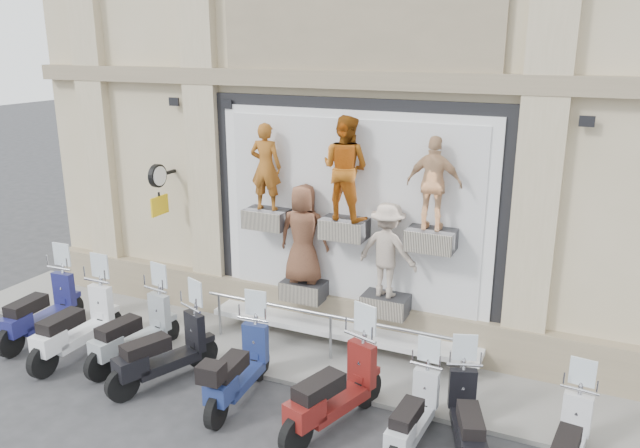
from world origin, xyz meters
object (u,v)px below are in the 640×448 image
at_px(scooter_a, 39,297).
at_px(scooter_g, 414,402).
at_px(clock_sign_bracket, 159,183).
at_px(scooter_d, 162,338).
at_px(scooter_c, 132,319).
at_px(scooter_i, 570,430).
at_px(scooter_f, 334,375).
at_px(guard_rail, 331,339).
at_px(scooter_e, 238,355).
at_px(scooter_h, 468,406).
at_px(scooter_b, 74,312).

xyz_separation_m(scooter_a, scooter_g, (7.38, -0.31, -0.14)).
relative_size(clock_sign_bracket, scooter_g, 0.58).
bearing_deg(scooter_a, scooter_g, -5.74).
bearing_deg(scooter_d, scooter_c, -179.60).
bearing_deg(scooter_i, scooter_f, -169.93).
bearing_deg(clock_sign_bracket, scooter_i, -14.31).
relative_size(guard_rail, scooter_g, 2.87).
bearing_deg(scooter_i, scooter_e, -171.69).
relative_size(scooter_f, scooter_h, 1.16).
bearing_deg(scooter_c, scooter_h, 7.58).
bearing_deg(scooter_b, scooter_g, -0.12).
bearing_deg(scooter_c, scooter_g, 5.62).
bearing_deg(clock_sign_bracket, scooter_a, -128.25).
distance_m(guard_rail, scooter_h, 3.14).
distance_m(scooter_a, scooter_f, 6.21).
height_order(scooter_g, scooter_i, scooter_i).
bearing_deg(clock_sign_bracket, scooter_e, -35.45).
distance_m(clock_sign_bracket, scooter_h, 7.21).
bearing_deg(guard_rail, scooter_d, -141.36).
distance_m(guard_rail, scooter_a, 5.58).
xyz_separation_m(guard_rail, scooter_d, (-2.23, -1.78, 0.37)).
xyz_separation_m(guard_rail, scooter_i, (4.00, -1.55, 0.27)).
relative_size(scooter_c, scooter_d, 1.00).
relative_size(scooter_d, scooter_g, 1.16).
xyz_separation_m(scooter_b, scooter_e, (3.42, -0.06, -0.06)).
bearing_deg(scooter_g, clock_sign_bracket, 163.13).
distance_m(scooter_a, scooter_g, 7.38).
xyz_separation_m(clock_sign_bracket, scooter_d, (1.67, -2.25, -1.97)).
bearing_deg(scooter_d, scooter_b, -160.97).
bearing_deg(scooter_g, guard_rail, 142.71).
distance_m(scooter_e, scooter_i, 4.81).
relative_size(clock_sign_bracket, scooter_b, 0.48).
relative_size(guard_rail, scooter_d, 2.47).
distance_m(scooter_d, scooter_f, 3.04).
bearing_deg(scooter_g, scooter_d, -175.72).
relative_size(scooter_b, scooter_g, 1.22).
bearing_deg(scooter_f, clock_sign_bracket, 172.39).
xyz_separation_m(scooter_d, scooter_g, (4.22, 0.06, -0.11)).
height_order(clock_sign_bracket, scooter_f, clock_sign_bracket).
relative_size(scooter_c, scooter_e, 1.02).
bearing_deg(scooter_a, scooter_f, -6.64).
distance_m(scooter_f, scooter_i, 3.19).
relative_size(scooter_b, scooter_e, 1.07).
relative_size(scooter_d, scooter_e, 1.02).
distance_m(scooter_d, scooter_h, 4.93).
distance_m(scooter_b, scooter_g, 6.22).
bearing_deg(guard_rail, scooter_f, -65.18).
xyz_separation_m(scooter_e, scooter_f, (1.63, -0.03, 0.06)).
xyz_separation_m(clock_sign_bracket, scooter_h, (6.60, -2.03, -2.05)).
bearing_deg(scooter_h, scooter_g, 173.35).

